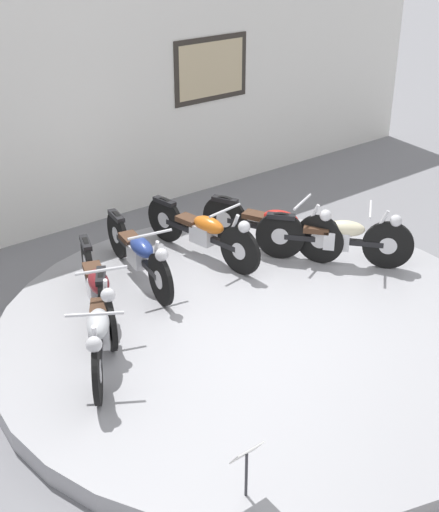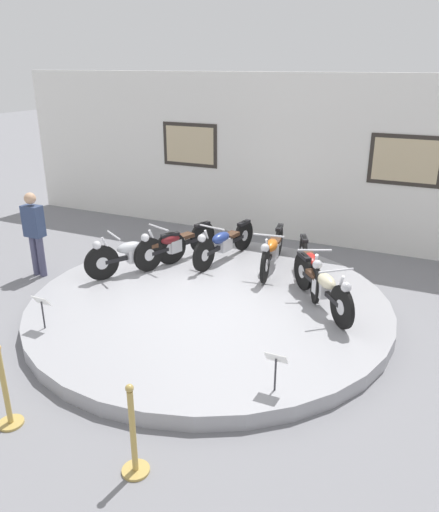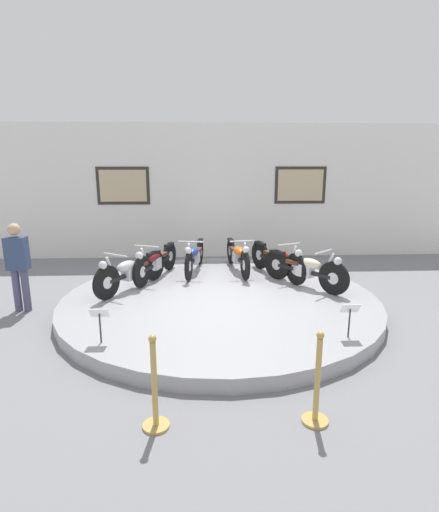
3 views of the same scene
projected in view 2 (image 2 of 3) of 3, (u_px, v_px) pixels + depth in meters
The scene contains 14 objects.
ground_plane at pixel (210, 311), 8.13m from camera, with size 60.00×60.00×0.00m, color slate.
display_platform at pixel (210, 305), 8.09m from camera, with size 5.77×5.77×0.22m, color #99999E.
back_wall at pixel (289, 159), 10.90m from camera, with size 14.00×0.22×3.61m.
motorcycle_silver at pixel (135, 252), 8.96m from camera, with size 1.10×1.70×0.79m.
motorcycle_maroon at pixel (175, 243), 9.43m from camera, with size 0.76×1.88×0.79m.
motorcycle_blue at pixel (224, 242), 9.49m from camera, with size 0.54×1.95×0.79m.
motorcycle_orange at pixel (272, 249), 9.11m from camera, with size 0.54×1.96×0.79m.
motorcycle_red at pixel (309, 264), 8.41m from camera, with size 0.85×1.85×0.80m.
motorcycle_cream at pixel (322, 285), 7.63m from camera, with size 1.31×1.56×0.79m.
info_placard_front_left at pixel (42, 305), 7.04m from camera, with size 0.26×0.11×0.51m.
info_placard_front_centre at pixel (276, 363), 5.68m from camera, with size 0.26×0.11×0.51m.
visitor_standing at pixel (34, 230), 9.19m from camera, with size 0.36×0.22×1.60m.
stanchion_post_left_of_entry at pixel (7, 399), 5.46m from camera, with size 0.28×0.28×1.02m.
stanchion_post_right_of_entry at pixel (134, 444), 4.81m from camera, with size 0.28×0.28×1.02m.
Camera 2 is at (3.19, -6.52, 3.78)m, focal length 35.00 mm.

